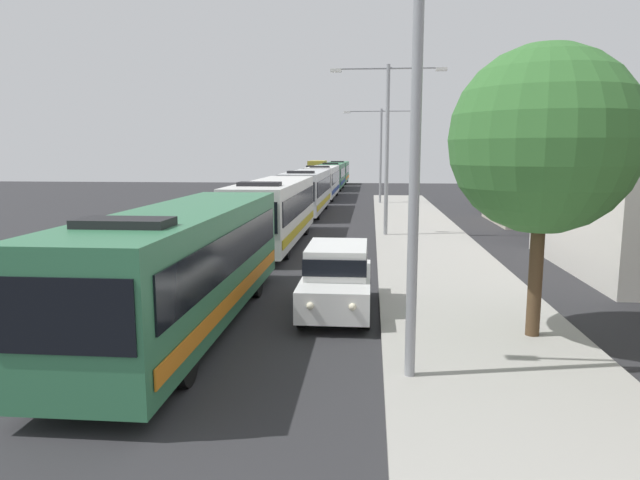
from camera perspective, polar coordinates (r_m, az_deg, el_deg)
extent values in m
cube|color=#33724C|center=(14.70, -13.24, -2.15)|extent=(2.50, 11.64, 2.70)
cube|color=black|center=(14.29, -8.45, -0.90)|extent=(0.04, 10.71, 1.00)
cube|color=black|center=(15.09, -17.87, -0.72)|extent=(0.04, 10.71, 1.00)
cube|color=black|center=(9.42, -24.55, -7.01)|extent=(2.30, 0.04, 1.20)
cube|color=orange|center=(14.53, -8.31, -5.38)|extent=(0.03, 11.06, 0.36)
cube|color=black|center=(11.26, -19.05, 1.66)|extent=(1.75, 0.90, 0.16)
cylinder|color=black|center=(11.38, -13.44, -11.69)|extent=(0.28, 1.00, 1.00)
cylinder|color=black|center=(12.23, -23.44, -10.72)|extent=(0.28, 1.00, 1.00)
cylinder|color=black|center=(17.70, -6.46, -4.10)|extent=(0.28, 1.00, 1.00)
cylinder|color=black|center=(18.26, -13.25, -3.88)|extent=(0.28, 1.00, 1.00)
cube|color=silver|center=(27.47, -4.57, 3.07)|extent=(2.50, 12.21, 2.70)
cube|color=black|center=(27.25, -1.94, 3.79)|extent=(0.04, 11.23, 1.00)
cube|color=black|center=(27.68, -7.18, 3.80)|extent=(0.04, 11.23, 1.00)
cube|color=black|center=(21.46, -7.32, 2.22)|extent=(2.30, 0.04, 1.20)
cube|color=gold|center=(27.37, -1.91, 1.39)|extent=(0.03, 11.60, 0.36)
cube|color=black|center=(23.76, -6.10, 5.62)|extent=(1.75, 0.90, 0.16)
cylinder|color=black|center=(23.75, -3.45, -0.74)|extent=(0.28, 1.00, 1.00)
cylinder|color=black|center=(24.17, -8.61, -0.66)|extent=(0.28, 1.00, 1.00)
cylinder|color=black|center=(30.75, -1.48, 1.46)|extent=(0.28, 1.00, 1.00)
cylinder|color=black|center=(31.08, -5.51, 1.50)|extent=(0.28, 1.00, 1.00)
cube|color=silver|center=(41.32, -1.31, 5.02)|extent=(2.50, 12.10, 2.70)
cube|color=black|center=(41.18, 0.46, 5.50)|extent=(0.04, 11.13, 1.00)
cube|color=black|center=(41.46, -3.06, 5.51)|extent=(0.04, 11.13, 1.00)
cube|color=black|center=(35.29, -2.41, 4.85)|extent=(2.30, 0.04, 1.20)
cube|color=gold|center=(41.26, 0.47, 3.90)|extent=(0.03, 11.49, 0.36)
cube|color=black|center=(37.65, -1.93, 6.83)|extent=(1.75, 0.90, 0.16)
cylinder|color=black|center=(37.59, -0.27, 2.81)|extent=(0.28, 1.00, 1.00)
cylinder|color=black|center=(37.86, -3.59, 2.83)|extent=(0.28, 1.00, 1.00)
cylinder|color=black|center=(44.61, 0.58, 3.76)|extent=(0.28, 1.00, 1.00)
cylinder|color=black|center=(44.84, -2.23, 3.78)|extent=(0.28, 1.00, 1.00)
cube|color=silver|center=(55.04, 0.30, 5.97)|extent=(2.50, 12.14, 2.70)
cube|color=black|center=(54.94, 1.63, 6.33)|extent=(0.04, 11.17, 1.00)
cube|color=black|center=(55.15, -1.02, 6.34)|extent=(0.04, 11.17, 1.00)
cube|color=black|center=(48.97, -0.30, 5.97)|extent=(2.30, 0.04, 1.20)
cube|color=navy|center=(55.00, 1.64, 5.13)|extent=(0.03, 11.54, 0.36)
cube|color=black|center=(51.36, -0.04, 7.36)|extent=(1.75, 0.90, 0.16)
cylinder|color=black|center=(51.29, 1.18, 4.42)|extent=(0.28, 1.00, 1.00)
cylinder|color=black|center=(51.49, -1.27, 4.43)|extent=(0.28, 1.00, 1.00)
cylinder|color=black|center=(58.36, 1.66, 4.95)|extent=(0.28, 1.00, 1.00)
cylinder|color=black|center=(58.53, -0.50, 4.97)|extent=(0.28, 1.00, 1.00)
cube|color=#33724C|center=(68.51, 1.25, 6.53)|extent=(2.50, 11.17, 2.70)
cube|color=black|center=(68.43, 2.32, 6.82)|extent=(0.04, 10.27, 1.00)
cube|color=black|center=(68.60, 0.19, 6.83)|extent=(0.04, 10.27, 1.00)
cube|color=black|center=(62.92, 0.91, 6.60)|extent=(2.30, 0.04, 1.20)
cube|color=navy|center=(68.48, 2.33, 5.85)|extent=(0.03, 10.61, 0.36)
cube|color=black|center=(65.13, 1.06, 7.67)|extent=(1.75, 0.90, 0.16)
cylinder|color=black|center=(65.05, 2.02, 5.35)|extent=(0.28, 1.00, 1.00)
cylinder|color=black|center=(65.21, 0.08, 5.36)|extent=(0.28, 1.00, 1.00)
cylinder|color=black|center=(71.57, 2.30, 5.66)|extent=(0.28, 1.00, 1.00)
cylinder|color=black|center=(71.71, 0.54, 5.68)|extent=(0.28, 1.00, 1.00)
cube|color=#33724C|center=(81.84, 1.89, 6.90)|extent=(2.50, 11.23, 2.70)
cube|color=black|center=(81.76, 2.79, 7.14)|extent=(0.04, 10.34, 1.00)
cube|color=black|center=(81.91, 1.00, 7.15)|extent=(0.04, 10.34, 1.00)
cube|color=black|center=(76.20, 1.65, 6.99)|extent=(2.30, 0.04, 1.20)
cube|color=orange|center=(81.80, 2.79, 6.33)|extent=(0.03, 10.67, 0.36)
cube|color=black|center=(78.44, 1.75, 7.86)|extent=(1.75, 0.90, 0.16)
cylinder|color=black|center=(78.36, 2.55, 5.93)|extent=(0.28, 1.00, 1.00)
cylinder|color=black|center=(78.48, 0.93, 5.95)|extent=(0.28, 1.00, 1.00)
cylinder|color=black|center=(84.91, 2.75, 6.16)|extent=(0.28, 1.00, 1.00)
cylinder|color=black|center=(85.03, 1.26, 6.17)|extent=(0.28, 1.00, 1.00)
cube|color=white|center=(15.81, 1.70, -4.86)|extent=(1.84, 4.45, 0.80)
cube|color=white|center=(15.79, 1.74, -1.91)|extent=(1.62, 2.58, 0.80)
cube|color=black|center=(15.79, 1.74, -1.91)|extent=(1.66, 2.67, 0.44)
sphere|color=#F9EFCC|center=(13.67, -1.00, -6.62)|extent=(0.18, 0.18, 0.18)
sphere|color=#F9EFCC|center=(13.60, 3.28, -6.72)|extent=(0.18, 0.18, 0.18)
cylinder|color=black|center=(14.65, -1.86, -7.39)|extent=(0.22, 0.70, 0.70)
cylinder|color=black|center=(14.55, 4.62, -7.53)|extent=(0.22, 0.70, 0.70)
cylinder|color=black|center=(17.30, -0.75, -4.85)|extent=(0.22, 0.70, 0.70)
cylinder|color=black|center=(17.21, 4.70, -4.95)|extent=(0.22, 0.70, 0.70)
cube|color=black|center=(80.74, -0.52, 6.70)|extent=(2.30, 1.80, 2.20)
cube|color=gold|center=(84.65, -0.26, 7.04)|extent=(2.35, 6.08, 2.70)
cube|color=black|center=(79.81, -0.59, 6.89)|extent=(2.07, 0.04, 0.90)
cylinder|color=black|center=(80.89, -1.25, 6.00)|extent=(0.26, 0.90, 0.90)
cylinder|color=black|center=(80.69, 0.21, 5.99)|extent=(0.26, 0.90, 0.90)
cylinder|color=black|center=(86.06, -0.87, 6.17)|extent=(0.26, 0.90, 0.90)
cylinder|color=black|center=(85.87, 0.51, 6.16)|extent=(0.26, 0.90, 0.90)
cylinder|color=gray|center=(10.65, 9.48, 7.01)|extent=(0.20, 0.20, 7.95)
cylinder|color=gray|center=(29.73, 6.72, 8.83)|extent=(0.20, 0.20, 8.65)
cylinder|color=gray|center=(30.01, 4.25, 16.77)|extent=(2.63, 0.10, 0.10)
cube|color=silver|center=(30.05, 1.62, 16.63)|extent=(0.56, 0.28, 0.16)
cylinder|color=gray|center=(30.08, 9.49, 16.66)|extent=(2.63, 0.10, 0.10)
cube|color=silver|center=(30.19, 12.08, 16.41)|extent=(0.56, 0.28, 0.16)
cylinder|color=gray|center=(48.82, 6.10, 8.36)|extent=(0.20, 0.20, 7.87)
cylinder|color=gray|center=(48.93, 4.45, 12.76)|extent=(2.88, 0.10, 0.10)
cube|color=silver|center=(48.97, 2.72, 12.68)|extent=(0.56, 0.28, 0.16)
cylinder|color=gray|center=(48.98, 7.90, 12.70)|extent=(2.88, 0.10, 0.10)
cube|color=silver|center=(49.06, 9.62, 12.56)|extent=(0.56, 0.28, 0.16)
cylinder|color=#4C3823|center=(14.19, 20.80, -3.39)|extent=(0.32, 0.32, 2.86)
sphere|color=#387033|center=(13.90, 21.51, 9.32)|extent=(4.25, 4.25, 4.25)
cube|color=#BCB29E|center=(38.66, 22.78, 6.00)|extent=(7.79, 7.15, 5.99)
pyramid|color=#2D2D33|center=(38.70, 23.12, 11.62)|extent=(8.18, 7.51, 1.61)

